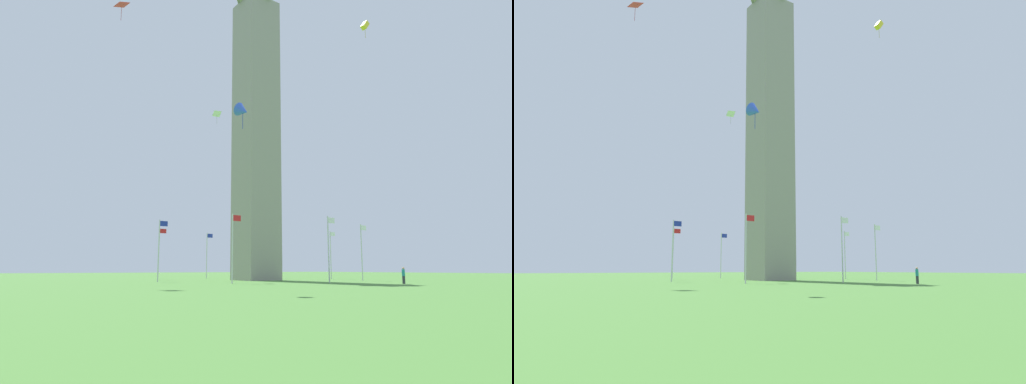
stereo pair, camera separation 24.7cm
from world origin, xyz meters
TOP-DOWN VIEW (x-y plane):
  - ground_plane at (0.00, 0.00)m, footprint 260.00×260.00m
  - obelisk_monument at (0.00, 0.00)m, footprint 5.16×5.16m
  - flagpole_n at (14.33, 0.00)m, footprint 1.12×0.14m
  - flagpole_ne at (10.15, 10.09)m, footprint 1.12×0.14m
  - flagpole_e at (0.06, 14.27)m, footprint 1.12×0.14m
  - flagpole_se at (-10.03, 10.09)m, footprint 1.12×0.14m
  - flagpole_s at (-14.21, 0.00)m, footprint 1.12×0.14m
  - flagpole_sw at (-10.03, -10.09)m, footprint 1.12×0.14m
  - flagpole_w at (0.06, -14.27)m, footprint 1.12×0.14m
  - flagpole_nw at (10.15, -10.09)m, footprint 1.12×0.14m
  - person_teal_shirt at (4.10, -20.99)m, footprint 0.32×0.32m
  - kite_yellow_box at (7.98, -14.19)m, footprint 1.24×0.68m
  - kite_white_diamond at (-7.24, -1.23)m, footprint 1.20×1.11m
  - kite_red_diamond at (-21.32, -3.38)m, footprint 1.60×1.67m
  - kite_blue_delta at (-18.51, -24.98)m, footprint 1.34×1.50m

SIDE VIEW (x-z plane):
  - ground_plane at x=0.00m, z-range 0.00..0.00m
  - person_teal_shirt at x=4.10m, z-range -0.01..1.73m
  - flagpole_n at x=14.33m, z-range 0.38..7.81m
  - flagpole_ne at x=10.15m, z-range 0.38..7.81m
  - flagpole_e at x=0.06m, z-range 0.38..7.81m
  - flagpole_se at x=-10.03m, z-range 0.38..7.81m
  - flagpole_s at x=-14.21m, z-range 0.38..7.81m
  - flagpole_sw at x=-10.03m, z-range 0.38..7.81m
  - flagpole_w at x=0.06m, z-range 0.38..7.81m
  - flagpole_nw at x=10.15m, z-range 0.38..7.81m
  - kite_blue_delta at x=-18.51m, z-range 11.78..13.79m
  - kite_white_diamond at x=-7.24m, z-range 21.16..22.86m
  - obelisk_monument at x=0.00m, z-range 0.00..46.93m
  - kite_red_diamond at x=-21.32m, z-range 30.56..32.82m
  - kite_yellow_box at x=7.98m, z-range 32.55..35.06m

